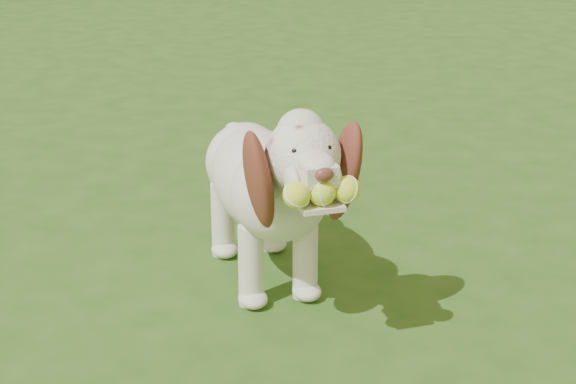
{
  "coord_description": "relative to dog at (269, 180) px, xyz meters",
  "views": [
    {
      "loc": [
        0.28,
        -2.84,
        1.66
      ],
      "look_at": [
        0.05,
        0.21,
        0.47
      ],
      "focal_mm": 60.0,
      "sensor_mm": 36.0,
      "label": 1
    }
  ],
  "objects": [
    {
      "name": "ground",
      "position": [
        0.04,
        -0.44,
        -0.43
      ],
      "size": [
        80.0,
        80.0,
        0.0
      ],
      "primitive_type": "plane",
      "color": "#254C15",
      "rests_on": "ground"
    },
    {
      "name": "dog",
      "position": [
        0.0,
        0.0,
        0.0
      ],
      "size": [
        0.71,
        1.21,
        0.81
      ],
      "rotation": [
        0.0,
        0.0,
        0.36
      ],
      "color": "silver",
      "rests_on": "ground"
    }
  ]
}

